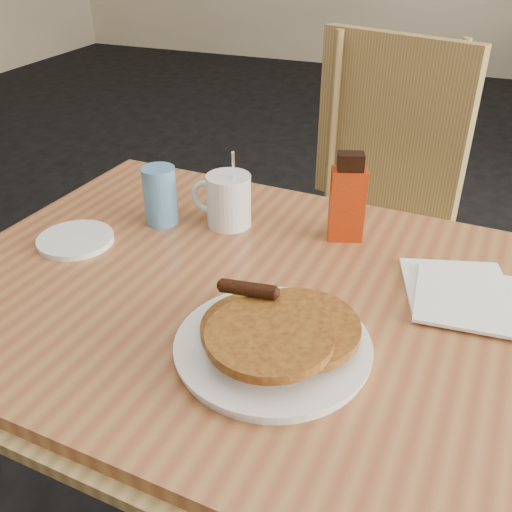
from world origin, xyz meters
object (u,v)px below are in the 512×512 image
at_px(chair_main_far, 376,192).
at_px(coffee_mug, 227,199).
at_px(pancake_plate, 274,339).
at_px(syrup_bottle, 347,200).
at_px(main_table, 282,316).
at_px(blue_tumbler, 160,195).

bearing_deg(chair_main_far, coffee_mug, -92.00).
bearing_deg(coffee_mug, pancake_plate, -46.75).
distance_m(chair_main_far, coffee_mug, 0.62).
relative_size(pancake_plate, syrup_bottle, 1.64).
distance_m(main_table, syrup_bottle, 0.27).
relative_size(syrup_bottle, blue_tumbler, 1.47).
bearing_deg(syrup_bottle, main_table, -119.95).
xyz_separation_m(main_table, blue_tumbler, (-0.32, 0.16, 0.10)).
relative_size(chair_main_far, syrup_bottle, 5.82).
relative_size(coffee_mug, syrup_bottle, 0.96).
relative_size(main_table, pancake_plate, 4.47).
height_order(main_table, blue_tumbler, blue_tumbler).
xyz_separation_m(main_table, syrup_bottle, (0.05, 0.24, 0.12)).
distance_m(chair_main_far, blue_tumbler, 0.72).
relative_size(pancake_plate, blue_tumbler, 2.41).
xyz_separation_m(main_table, chair_main_far, (0.02, 0.76, -0.09)).
bearing_deg(blue_tumbler, chair_main_far, 59.78).
bearing_deg(pancake_plate, blue_tumbler, 139.75).
height_order(main_table, chair_main_far, chair_main_far).
xyz_separation_m(coffee_mug, blue_tumbler, (-0.13, -0.04, 0.00)).
xyz_separation_m(chair_main_far, blue_tumbler, (-0.35, -0.60, 0.19)).
xyz_separation_m(chair_main_far, pancake_plate, (0.01, -0.90, 0.16)).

